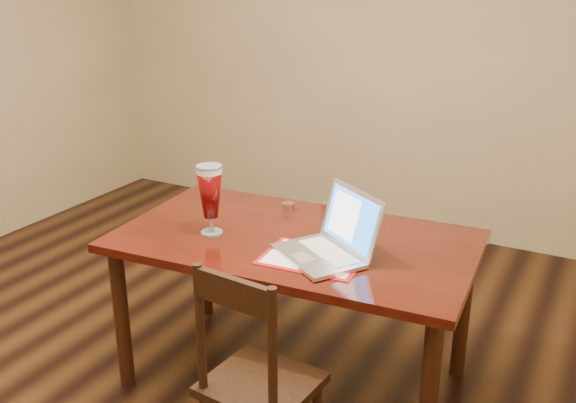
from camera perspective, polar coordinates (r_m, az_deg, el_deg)
The scene contains 2 objects.
dining_table at distance 2.82m, azimuth 0.41°, elevation -4.55°, with size 1.60×0.97×1.04m.
dining_chair at distance 2.41m, azimuth -2.86°, elevation -15.69°, with size 0.41×0.39×0.89m.
Camera 1 is at (1.60, -1.82, 1.83)m, focal length 40.00 mm.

